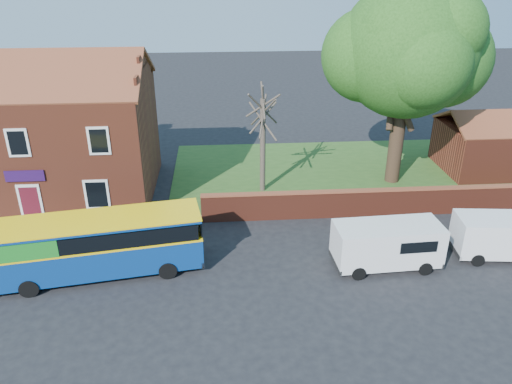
{
  "coord_description": "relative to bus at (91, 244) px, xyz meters",
  "views": [
    {
      "loc": [
        3.18,
        -16.99,
        13.09
      ],
      "look_at": [
        4.82,
        5.0,
        2.62
      ],
      "focal_mm": 35.0,
      "sensor_mm": 36.0,
      "label": 1
    }
  ],
  "objects": [
    {
      "name": "grass_strip",
      "position": [
        15.69,
        10.62,
        -1.56
      ],
      "size": [
        26.0,
        12.0,
        0.04
      ],
      "primitive_type": "cube",
      "color": "#426B28",
      "rests_on": "ground"
    },
    {
      "name": "outbuilding",
      "position": [
        24.69,
        10.62,
        0.03
      ],
      "size": [
        8.2,
        5.06,
        4.17
      ],
      "color": "maroon",
      "rests_on": "ground"
    },
    {
      "name": "van_far",
      "position": [
        19.19,
        0.09,
        -0.43
      ],
      "size": [
        4.85,
        2.35,
        2.06
      ],
      "rotation": [
        0.0,
        0.0,
        -0.1
      ],
      "color": "white",
      "rests_on": "ground"
    },
    {
      "name": "bus",
      "position": [
        0.0,
        0.0,
        0.0
      ],
      "size": [
        9.35,
        3.7,
        2.78
      ],
      "rotation": [
        0.0,
        0.0,
        0.16
      ],
      "color": "navy",
      "rests_on": "ground"
    },
    {
      "name": "pavement",
      "position": [
        -4.31,
        3.37,
        -1.52
      ],
      "size": [
        18.0,
        3.5,
        0.12
      ],
      "primitive_type": "cube",
      "color": "gray",
      "rests_on": "ground"
    },
    {
      "name": "kerb",
      "position": [
        -4.31,
        1.62,
        -1.51
      ],
      "size": [
        18.0,
        0.15,
        0.14
      ],
      "primitive_type": "cube",
      "color": "slate",
      "rests_on": "ground"
    },
    {
      "name": "ground",
      "position": [
        2.69,
        -2.38,
        -1.58
      ],
      "size": [
        120.0,
        120.0,
        0.0
      ],
      "primitive_type": "plane",
      "color": "black",
      "rests_on": "ground"
    },
    {
      "name": "van_near",
      "position": [
        13.31,
        -0.31,
        -0.39
      ],
      "size": [
        4.94,
        2.21,
        2.13
      ],
      "rotation": [
        0.0,
        0.0,
        0.05
      ],
      "color": "white",
      "rests_on": "ground"
    },
    {
      "name": "boundary_wall",
      "position": [
        15.69,
        4.62,
        -0.77
      ],
      "size": [
        22.0,
        0.38,
        1.6
      ],
      "color": "maroon",
      "rests_on": "ground"
    },
    {
      "name": "bare_tree",
      "position": [
        8.33,
        8.35,
        1.64
      ],
      "size": [
        2.36,
        2.81,
        6.28
      ],
      "color": "#4C4238",
      "rests_on": "ground"
    },
    {
      "name": "shop_building",
      "position": [
        -4.33,
        9.12,
        1.83
      ],
      "size": [
        12.3,
        8.13,
        10.5
      ],
      "color": "brown",
      "rests_on": "ground"
    },
    {
      "name": "large_tree",
      "position": [
        16.82,
        9.38,
        6.41
      ],
      "size": [
        10.01,
        7.92,
        12.21
      ],
      "color": "black",
      "rests_on": "ground"
    }
  ]
}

